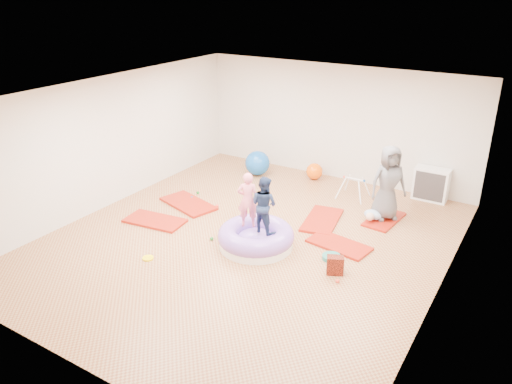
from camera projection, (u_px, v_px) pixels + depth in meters
The scene contains 19 objects.
room at pixel (247, 172), 9.00m from camera, with size 7.01×8.01×2.81m.
gym_mat_front_left at pixel (155, 221), 10.28m from camera, with size 1.24×0.62×0.05m, color #9C1401.
gym_mat_mid_left at pixel (188, 204), 11.06m from camera, with size 1.33×0.67×0.06m, color #9C1401.
gym_mat_center_back at pixel (322, 220), 10.31m from camera, with size 1.27×0.64×0.05m, color #9C1401.
gym_mat_right at pixel (339, 245), 9.34m from camera, with size 1.16×0.58×0.05m, color #9C1401.
gym_mat_rear_right at pixel (384, 219), 10.34m from camera, with size 1.08×0.54×0.04m, color #9C1401.
inflatable_cushion at pixel (256, 238), 9.28m from camera, with size 1.43×1.43×0.45m.
child_pink at pixel (248, 197), 9.09m from camera, with size 0.39×0.25×1.06m, color pink.
child_navy at pixel (264, 202), 8.90m from camera, with size 0.52×0.40×1.06m, color #1B2849.
adult_caregiver at pixel (388, 183), 10.07m from camera, with size 0.76×0.49×1.55m, color #525255.
infant at pixel (372, 215), 10.22m from camera, with size 0.36×0.37×0.21m.
ball_pit_balls at pixel (231, 226), 10.03m from camera, with size 4.31×1.86×0.07m.
exercise_ball_blue at pixel (257, 163), 12.66m from camera, with size 0.62×0.62×0.62m, color #1152AA.
exercise_ball_orange at pixel (314, 171), 12.43m from camera, with size 0.41×0.41×0.41m, color #FF5E05.
infant_play_gym at pixel (354, 185), 11.28m from camera, with size 0.64×0.61×0.49m.
cube_shelf at pixel (431, 184), 11.19m from camera, with size 0.75×0.37×0.75m.
balance_disc at pixel (331, 257), 8.90m from camera, with size 0.34×0.34×0.07m, color #21786D.
backpack at pixel (335, 265), 8.41m from camera, with size 0.28×0.17×0.33m, color #9F2610.
yellow_toy at pixel (148, 258), 8.91m from camera, with size 0.20×0.20×0.03m, color #FFE300.
Camera 1 is at (4.54, -7.10, 4.59)m, focal length 35.00 mm.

